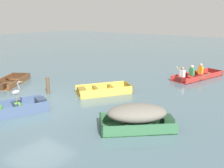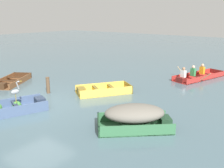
{
  "view_description": "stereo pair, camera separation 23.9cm",
  "coord_description": "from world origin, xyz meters",
  "px_view_note": "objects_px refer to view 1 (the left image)",
  "views": [
    {
      "loc": [
        8.69,
        -6.03,
        3.69
      ],
      "look_at": [
        1.34,
        3.61,
        0.35
      ],
      "focal_mm": 40.0,
      "sensor_mm": 36.0,
      "label": 1
    },
    {
      "loc": [
        8.88,
        -5.88,
        3.69
      ],
      "look_at": [
        1.34,
        3.61,
        0.35
      ],
      "focal_mm": 40.0,
      "sensor_mm": 36.0,
      "label": 2
    }
  ],
  "objects_px": {
    "skiff_green_far_moored": "(138,115)",
    "mooring_post": "(48,86)",
    "dinghy_slate_blue_foreground": "(7,110)",
    "skiff_yellow_mid_moored": "(101,91)",
    "heron_on_dinghy": "(16,92)",
    "skiff_wooden_brown_near_moored": "(10,82)",
    "rowboat_red_with_crew": "(196,76)"
  },
  "relations": [
    {
      "from": "skiff_wooden_brown_near_moored",
      "to": "skiff_yellow_mid_moored",
      "type": "relative_size",
      "value": 1.02
    },
    {
      "from": "heron_on_dinghy",
      "to": "mooring_post",
      "type": "distance_m",
      "value": 2.69
    },
    {
      "from": "dinghy_slate_blue_foreground",
      "to": "skiff_yellow_mid_moored",
      "type": "relative_size",
      "value": 1.25
    },
    {
      "from": "heron_on_dinghy",
      "to": "rowboat_red_with_crew",
      "type": "bearing_deg",
      "value": 70.12
    },
    {
      "from": "skiff_wooden_brown_near_moored",
      "to": "rowboat_red_with_crew",
      "type": "height_order",
      "value": "rowboat_red_with_crew"
    },
    {
      "from": "rowboat_red_with_crew",
      "to": "skiff_green_far_moored",
      "type": "bearing_deg",
      "value": -83.92
    },
    {
      "from": "rowboat_red_with_crew",
      "to": "heron_on_dinghy",
      "type": "height_order",
      "value": "heron_on_dinghy"
    },
    {
      "from": "skiff_green_far_moored",
      "to": "mooring_post",
      "type": "xyz_separation_m",
      "value": [
        -5.53,
        0.69,
        -0.07
      ]
    },
    {
      "from": "skiff_green_far_moored",
      "to": "dinghy_slate_blue_foreground",
      "type": "bearing_deg",
      "value": -157.46
    },
    {
      "from": "dinghy_slate_blue_foreground",
      "to": "skiff_green_far_moored",
      "type": "xyz_separation_m",
      "value": [
        4.72,
        1.96,
        0.32
      ]
    },
    {
      "from": "skiff_yellow_mid_moored",
      "to": "mooring_post",
      "type": "height_order",
      "value": "mooring_post"
    },
    {
      "from": "rowboat_red_with_crew",
      "to": "mooring_post",
      "type": "xyz_separation_m",
      "value": [
        -4.68,
        -7.34,
        0.22
      ]
    },
    {
      "from": "skiff_yellow_mid_moored",
      "to": "skiff_green_far_moored",
      "type": "bearing_deg",
      "value": -33.14
    },
    {
      "from": "dinghy_slate_blue_foreground",
      "to": "skiff_wooden_brown_near_moored",
      "type": "height_order",
      "value": "dinghy_slate_blue_foreground"
    },
    {
      "from": "heron_on_dinghy",
      "to": "mooring_post",
      "type": "bearing_deg",
      "value": 116.04
    },
    {
      "from": "dinghy_slate_blue_foreground",
      "to": "heron_on_dinghy",
      "type": "xyz_separation_m",
      "value": [
        0.35,
        0.27,
        0.74
      ]
    },
    {
      "from": "dinghy_slate_blue_foreground",
      "to": "mooring_post",
      "type": "bearing_deg",
      "value": 107.1
    },
    {
      "from": "heron_on_dinghy",
      "to": "mooring_post",
      "type": "xyz_separation_m",
      "value": [
        -1.16,
        2.38,
        -0.49
      ]
    },
    {
      "from": "skiff_wooden_brown_near_moored",
      "to": "skiff_green_far_moored",
      "type": "bearing_deg",
      "value": -3.22
    },
    {
      "from": "dinghy_slate_blue_foreground",
      "to": "skiff_yellow_mid_moored",
      "type": "distance_m",
      "value": 4.4
    },
    {
      "from": "skiff_wooden_brown_near_moored",
      "to": "skiff_yellow_mid_moored",
      "type": "xyz_separation_m",
      "value": [
        5.1,
        1.78,
        0.03
      ]
    },
    {
      "from": "skiff_yellow_mid_moored",
      "to": "rowboat_red_with_crew",
      "type": "xyz_separation_m",
      "value": [
        2.6,
        5.78,
        0.04
      ]
    },
    {
      "from": "skiff_green_far_moored",
      "to": "mooring_post",
      "type": "relative_size",
      "value": 3.23
    },
    {
      "from": "skiff_yellow_mid_moored",
      "to": "mooring_post",
      "type": "xyz_separation_m",
      "value": [
        -2.07,
        -1.57,
        0.26
      ]
    },
    {
      "from": "dinghy_slate_blue_foreground",
      "to": "skiff_yellow_mid_moored",
      "type": "xyz_separation_m",
      "value": [
        1.26,
        4.22,
        -0.02
      ]
    },
    {
      "from": "skiff_green_far_moored",
      "to": "mooring_post",
      "type": "bearing_deg",
      "value": 172.89
    },
    {
      "from": "dinghy_slate_blue_foreground",
      "to": "rowboat_red_with_crew",
      "type": "distance_m",
      "value": 10.71
    },
    {
      "from": "skiff_wooden_brown_near_moored",
      "to": "heron_on_dinghy",
      "type": "distance_m",
      "value": 4.78
    },
    {
      "from": "heron_on_dinghy",
      "to": "mooring_post",
      "type": "height_order",
      "value": "heron_on_dinghy"
    },
    {
      "from": "skiff_wooden_brown_near_moored",
      "to": "skiff_green_far_moored",
      "type": "xyz_separation_m",
      "value": [
        8.56,
        -0.48,
        0.37
      ]
    },
    {
      "from": "mooring_post",
      "to": "skiff_green_far_moored",
      "type": "bearing_deg",
      "value": -7.11
    },
    {
      "from": "skiff_wooden_brown_near_moored",
      "to": "rowboat_red_with_crew",
      "type": "relative_size",
      "value": 0.73
    }
  ]
}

